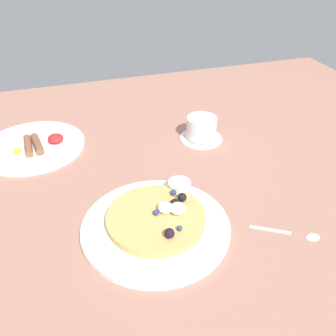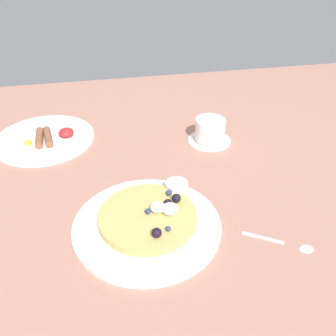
# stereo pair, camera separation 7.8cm
# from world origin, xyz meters

# --- Properties ---
(ground_plane) EXTENTS (1.81, 1.39, 0.03)m
(ground_plane) POSITION_xyz_m (0.00, 0.00, -0.01)
(ground_plane) COLOR #9F6E5D
(pancake_plate) EXTENTS (0.30, 0.30, 0.01)m
(pancake_plate) POSITION_xyz_m (-0.07, -0.15, 0.01)
(pancake_plate) COLOR white
(pancake_plate) RESTS_ON ground_plane
(pancake_with_berries) EXTENTS (0.20, 0.20, 0.04)m
(pancake_with_berries) POSITION_xyz_m (-0.06, -0.14, 0.02)
(pancake_with_berries) COLOR tan
(pancake_with_berries) RESTS_ON pancake_plate
(syrup_ramekin) EXTENTS (0.05, 0.05, 0.03)m
(syrup_ramekin) POSITION_xyz_m (0.01, -0.07, 0.03)
(syrup_ramekin) COLOR white
(syrup_ramekin) RESTS_ON pancake_plate
(breakfast_plate) EXTENTS (0.28, 0.28, 0.01)m
(breakfast_plate) POSITION_xyz_m (-0.30, 0.25, 0.01)
(breakfast_plate) COLOR white
(breakfast_plate) RESTS_ON ground_plane
(fried_breakfast) EXTENTS (0.16, 0.10, 0.03)m
(fried_breakfast) POSITION_xyz_m (-0.29, 0.23, 0.02)
(fried_breakfast) COLOR brown
(fried_breakfast) RESTS_ON breakfast_plate
(coffee_saucer) EXTENTS (0.12, 0.12, 0.01)m
(coffee_saucer) POSITION_xyz_m (0.16, 0.16, 0.00)
(coffee_saucer) COLOR white
(coffee_saucer) RESTS_ON ground_plane
(coffee_cup) EXTENTS (0.08, 0.11, 0.06)m
(coffee_cup) POSITION_xyz_m (0.16, 0.16, 0.04)
(coffee_cup) COLOR white
(coffee_cup) RESTS_ON coffee_saucer
(teaspoon) EXTENTS (0.12, 0.08, 0.01)m
(teaspoon) POSITION_xyz_m (0.20, -0.26, 0.00)
(teaspoon) COLOR silver
(teaspoon) RESTS_ON ground_plane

